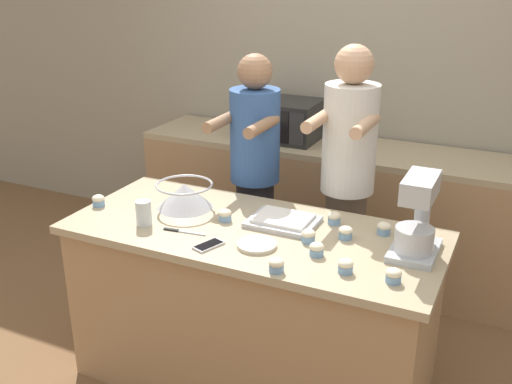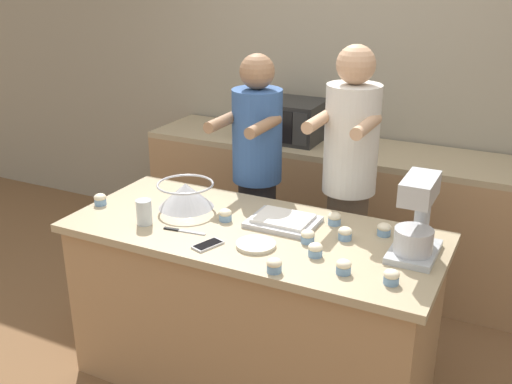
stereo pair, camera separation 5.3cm
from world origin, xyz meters
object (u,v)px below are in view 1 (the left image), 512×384
object	(u,v)px
cell_phone	(209,245)
cupcake_9	(98,200)
person_left	(255,183)
cupcake_7	(276,265)
cupcake_1	(334,218)
cupcake_2	(225,215)
stand_mixer	(417,220)
small_plate	(257,245)
knife	(182,231)
cupcake_0	(394,275)
person_right	(347,190)
mixing_bowl	(185,195)
cupcake_8	(317,249)
cupcake_4	(345,233)
cupcake_5	(346,266)
cupcake_6	(308,236)
drinking_glass	(144,213)
microwave_oven	(282,120)
baking_tray	(283,221)
cupcake_3	(384,228)

from	to	relation	value
cell_phone	cupcake_9	world-z (taller)	cupcake_9
person_left	cupcake_7	distance (m)	1.11
cupcake_1	cupcake_2	world-z (taller)	same
stand_mixer	small_plate	size ratio (longest dim) A/B	2.01
knife	cupcake_0	xyz separation A→B (m)	(1.04, -0.04, 0.03)
person_left	person_right	xyz separation A→B (m)	(0.56, 0.00, 0.05)
mixing_bowl	cupcake_7	bearing A→B (deg)	-31.29
knife	cupcake_8	distance (m)	0.68
cupcake_4	cupcake_5	xyz separation A→B (m)	(0.10, -0.32, 0.00)
cupcake_6	cupcake_8	distance (m)	0.14
drinking_glass	cupcake_4	world-z (taller)	drinking_glass
stand_mixer	cupcake_9	bearing A→B (deg)	-174.41
stand_mixer	cupcake_0	distance (m)	0.32
small_plate	cupcake_8	bearing A→B (deg)	6.73
drinking_glass	cupcake_1	size ratio (longest dim) A/B	1.91
person_left	cupcake_0	distance (m)	1.32
cupcake_1	cupcake_9	bearing A→B (deg)	-165.28
small_plate	microwave_oven	bearing A→B (deg)	108.94
cupcake_2	cupcake_9	bearing A→B (deg)	-170.61
person_left	cupcake_2	size ratio (longest dim) A/B	24.65
person_left	cupcake_7	bearing A→B (deg)	-59.76
cupcake_1	cupcake_2	xyz separation A→B (m)	(-0.51, -0.20, 0.00)
person_left	cell_phone	xyz separation A→B (m)	(0.18, -0.87, 0.02)
cell_phone	small_plate	xyz separation A→B (m)	(0.20, 0.09, 0.00)
cupcake_0	cupcake_7	bearing A→B (deg)	-165.33
person_right	stand_mixer	world-z (taller)	person_right
person_left	cupcake_1	world-z (taller)	person_left
baking_tray	person_left	bearing A→B (deg)	128.40
person_right	cupcake_4	size ratio (longest dim) A/B	25.90
stand_mixer	person_left	bearing A→B (deg)	152.70
person_left	cupcake_3	world-z (taller)	person_left
stand_mixer	mixing_bowl	xyz separation A→B (m)	(-1.21, 0.02, -0.09)
microwave_oven	cupcake_3	bearing A→B (deg)	-48.49
cupcake_2	person_right	bearing A→B (deg)	52.46
cupcake_7	cupcake_0	bearing A→B (deg)	14.67
microwave_oven	knife	bearing A→B (deg)	-85.19
drinking_glass	mixing_bowl	bearing A→B (deg)	76.84
person_left	cupcake_9	world-z (taller)	person_left
stand_mixer	cupcake_5	bearing A→B (deg)	-127.09
cupcake_0	knife	bearing A→B (deg)	177.59
stand_mixer	cupcake_4	size ratio (longest dim) A/B	5.60
small_plate	cupcake_0	size ratio (longest dim) A/B	2.79
person_right	cupcake_9	xyz separation A→B (m)	(-1.15, -0.70, -0.00)
cupcake_0	cupcake_2	xyz separation A→B (m)	(-0.91, 0.25, 0.00)
cupcake_9	person_right	bearing A→B (deg)	31.34
cell_phone	knife	bearing A→B (deg)	157.63
baking_tray	microwave_oven	world-z (taller)	microwave_oven
cupcake_4	cupcake_8	distance (m)	0.23
stand_mixer	baking_tray	size ratio (longest dim) A/B	1.12
mixing_bowl	cupcake_3	size ratio (longest dim) A/B	4.55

